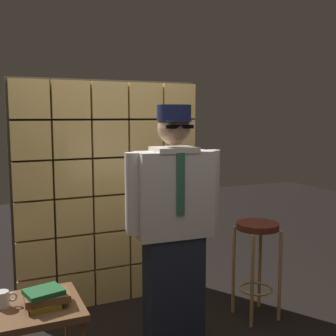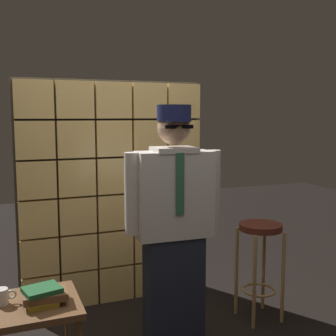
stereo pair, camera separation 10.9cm
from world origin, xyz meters
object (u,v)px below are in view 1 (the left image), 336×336
(side_table, at_px, (36,316))
(standing_person, at_px, (174,226))
(bar_stool, at_px, (257,247))
(book_stack, at_px, (45,297))
(coffee_mug, at_px, (2,299))

(side_table, bearing_deg, standing_person, 5.40)
(bar_stool, distance_m, book_stack, 1.73)
(book_stack, height_order, coffee_mug, book_stack)
(bar_stool, bearing_deg, coffee_mug, -173.17)
(side_table, bearing_deg, coffee_mug, 167.32)
(bar_stool, relative_size, side_table, 1.44)
(bar_stool, height_order, book_stack, bar_stool)
(side_table, height_order, book_stack, book_stack)
(standing_person, relative_size, side_table, 3.14)
(bar_stool, distance_m, side_table, 1.78)
(bar_stool, relative_size, coffee_mug, 6.23)
(standing_person, relative_size, bar_stool, 2.18)
(book_stack, distance_m, coffee_mug, 0.24)
(standing_person, xyz_separation_m, side_table, (-0.93, -0.09, -0.42))
(book_stack, bearing_deg, bar_stool, 10.50)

